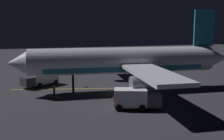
{
  "coord_description": "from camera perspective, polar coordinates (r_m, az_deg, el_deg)",
  "views": [
    {
      "loc": [
        -40.4,
        14.1,
        10.47
      ],
      "look_at": [
        0.0,
        2.0,
        3.5
      ],
      "focal_mm": 42.96,
      "sensor_mm": 36.0,
      "label": 1
    }
  ],
  "objects": [
    {
      "name": "apron_guide_stripe",
      "position": [
        45.44,
        -3.38,
        -3.95
      ],
      "size": [
        6.84,
        27.61,
        0.01
      ],
      "primitive_type": "cube",
      "rotation": [
        0.0,
        0.0,
        -0.24
      ],
      "color": "gold",
      "rests_on": "ground_plane"
    },
    {
      "name": "traffic_cone_far",
      "position": [
        40.15,
        -11.49,
        -5.55
      ],
      "size": [
        0.5,
        0.5,
        0.55
      ],
      "color": "#EA590F",
      "rests_on": "ground_plane"
    },
    {
      "name": "ground_crew_worker",
      "position": [
        41.59,
        -12.22,
        -4.16
      ],
      "size": [
        0.4,
        0.4,
        1.74
      ],
      "color": "black",
      "rests_on": "ground_plane"
    },
    {
      "name": "airliner",
      "position": [
        43.32,
        3.33,
        1.88
      ],
      "size": [
        33.71,
        37.27,
        13.13
      ],
      "color": "silver",
      "rests_on": "ground_plane"
    },
    {
      "name": "baggage_truck",
      "position": [
        48.56,
        -14.82,
        -1.92
      ],
      "size": [
        5.21,
        6.65,
        2.3
      ],
      "color": "silver",
      "rests_on": "ground_plane"
    },
    {
      "name": "traffic_cone_near_right",
      "position": [
        39.8,
        -0.71,
        -5.5
      ],
      "size": [
        0.5,
        0.5,
        0.55
      ],
      "color": "#EA590F",
      "rests_on": "ground_plane"
    },
    {
      "name": "ground_plane",
      "position": [
        44.08,
        2.5,
        -4.5
      ],
      "size": [
        180.0,
        180.0,
        0.2
      ],
      "primitive_type": "cube",
      "color": "#2D2D33"
    },
    {
      "name": "traffic_cone_under_wing",
      "position": [
        38.57,
        0.34,
        -5.98
      ],
      "size": [
        0.5,
        0.5,
        0.55
      ],
      "color": "#EA590F",
      "rests_on": "ground_plane"
    },
    {
      "name": "catering_truck",
      "position": [
        34.13,
        4.9,
        -6.2
      ],
      "size": [
        3.84,
        6.22,
        2.62
      ],
      "color": "silver",
      "rests_on": "ground_plane"
    },
    {
      "name": "traffic_cone_near_left",
      "position": [
        46.38,
        -5.62,
        -3.39
      ],
      "size": [
        0.5,
        0.5,
        0.55
      ],
      "color": "#EA590F",
      "rests_on": "ground_plane"
    }
  ]
}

